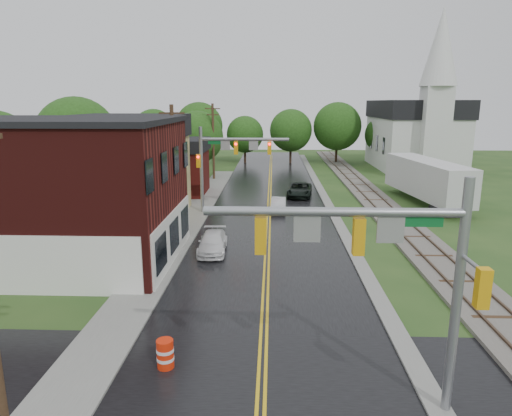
# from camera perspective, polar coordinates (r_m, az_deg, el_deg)

# --- Properties ---
(main_road) EXTENTS (10.00, 90.00, 0.02)m
(main_road) POSITION_cam_1_polar(r_m,az_deg,el_deg) (41.30, 1.65, 0.30)
(main_road) COLOR black
(main_road) RESTS_ON ground
(cross_road) EXTENTS (60.00, 9.00, 0.02)m
(cross_road) POSITION_cam_1_polar(r_m,az_deg,el_deg) (15.32, 0.60, -23.59)
(cross_road) COLOR black
(cross_road) RESTS_ON ground
(curb_right) EXTENTS (0.80, 70.00, 0.12)m
(curb_right) POSITION_cam_1_polar(r_m,az_deg,el_deg) (46.47, 8.38, 1.60)
(curb_right) COLOR gray
(curb_right) RESTS_ON ground
(sidewalk_left) EXTENTS (2.40, 50.00, 0.12)m
(sidewalk_left) POSITION_cam_1_polar(r_m,az_deg,el_deg) (37.02, -8.07, -1.34)
(sidewalk_left) COLOR gray
(sidewalk_left) RESTS_ON ground
(brick_building) EXTENTS (14.30, 10.30, 8.30)m
(brick_building) POSITION_cam_1_polar(r_m,az_deg,el_deg) (28.77, -24.33, 1.92)
(brick_building) COLOR #44100E
(brick_building) RESTS_ON ground
(yellow_house) EXTENTS (8.00, 7.00, 6.40)m
(yellow_house) POSITION_cam_1_polar(r_m,az_deg,el_deg) (38.46, -15.03, 3.75)
(yellow_house) COLOR tan
(yellow_house) RESTS_ON ground
(darkred_building) EXTENTS (7.00, 6.00, 4.40)m
(darkred_building) POSITION_cam_1_polar(r_m,az_deg,el_deg) (46.95, -10.61, 4.37)
(darkred_building) COLOR #3F0F0C
(darkred_building) RESTS_ON ground
(church) EXTENTS (10.40, 18.40, 20.00)m
(church) POSITION_cam_1_polar(r_m,az_deg,el_deg) (67.05, 19.49, 9.53)
(church) COLOR silver
(church) RESTS_ON ground
(railroad) EXTENTS (3.20, 80.00, 0.30)m
(railroad) POSITION_cam_1_polar(r_m,az_deg,el_deg) (47.18, 13.95, 1.66)
(railroad) COLOR #59544C
(railroad) RESTS_ON ground
(traffic_signal_near) EXTENTS (7.34, 0.30, 7.20)m
(traffic_signal_near) POSITION_cam_1_polar(r_m,az_deg,el_deg) (13.35, 15.80, -5.68)
(traffic_signal_near) COLOR gray
(traffic_signal_near) RESTS_ON ground
(traffic_signal_far) EXTENTS (7.34, 0.43, 7.20)m
(traffic_signal_far) POSITION_cam_1_polar(r_m,az_deg,el_deg) (37.70, -3.66, 6.71)
(traffic_signal_far) COLOR gray
(traffic_signal_far) RESTS_ON ground
(utility_pole_b) EXTENTS (1.80, 0.28, 9.00)m
(utility_pole_b) POSITION_cam_1_polar(r_m,az_deg,el_deg) (33.35, -10.24, 5.26)
(utility_pole_b) COLOR #382616
(utility_pole_b) RESTS_ON ground
(utility_pole_c) EXTENTS (1.80, 0.28, 9.00)m
(utility_pole_c) POSITION_cam_1_polar(r_m,az_deg,el_deg) (54.92, -5.37, 8.42)
(utility_pole_c) COLOR #382616
(utility_pole_c) RESTS_ON ground
(tree_left_b) EXTENTS (7.60, 7.60, 9.69)m
(tree_left_b) POSITION_cam_1_polar(r_m,az_deg,el_deg) (46.05, -21.31, 7.94)
(tree_left_b) COLOR black
(tree_left_b) RESTS_ON ground
(tree_left_c) EXTENTS (6.00, 6.00, 7.65)m
(tree_left_c) POSITION_cam_1_polar(r_m,az_deg,el_deg) (52.34, -13.69, 7.65)
(tree_left_c) COLOR black
(tree_left_c) RESTS_ON ground
(tree_left_e) EXTENTS (6.40, 6.40, 8.16)m
(tree_left_e) POSITION_cam_1_polar(r_m,az_deg,el_deg) (57.08, -7.19, 8.64)
(tree_left_e) COLOR black
(tree_left_e) RESTS_ON ground
(suv_dark) EXTENTS (2.85, 5.17, 1.37)m
(suv_dark) POSITION_cam_1_polar(r_m,az_deg,el_deg) (45.32, 5.46, 2.28)
(suv_dark) COLOR black
(suv_dark) RESTS_ON ground
(sedan_silver) EXTENTS (1.33, 3.61, 1.18)m
(sedan_silver) POSITION_cam_1_polar(r_m,az_deg,el_deg) (38.99, 2.80, 0.40)
(sedan_silver) COLOR #BBBBC1
(sedan_silver) RESTS_ON ground
(pickup_white) EXTENTS (1.85, 4.19, 1.20)m
(pickup_white) POSITION_cam_1_polar(r_m,az_deg,el_deg) (28.61, -5.44, -4.35)
(pickup_white) COLOR white
(pickup_white) RESTS_ON ground
(semi_trailer) EXTENTS (4.45, 13.06, 4.00)m
(semi_trailer) POSITION_cam_1_polar(r_m,az_deg,el_deg) (44.47, 20.57, 3.49)
(semi_trailer) COLOR black
(semi_trailer) RESTS_ON ground
(construction_barrel) EXTENTS (0.72, 0.72, 1.06)m
(construction_barrel) POSITION_cam_1_polar(r_m,az_deg,el_deg) (17.09, -11.27, -17.47)
(construction_barrel) COLOR red
(construction_barrel) RESTS_ON ground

